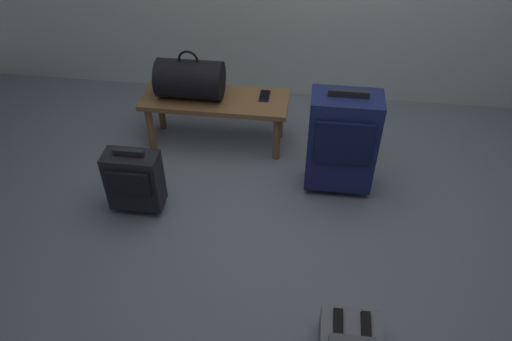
% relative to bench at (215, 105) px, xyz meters
% --- Properties ---
extents(ground_plane, '(6.60, 6.60, 0.00)m').
position_rel_bench_xyz_m(ground_plane, '(0.56, -0.81, -0.32)').
color(ground_plane, slate).
extents(bench, '(1.00, 0.36, 0.38)m').
position_rel_bench_xyz_m(bench, '(0.00, 0.00, 0.00)').
color(bench, olive).
rests_on(bench, ground).
extents(duffel_bag_black, '(0.44, 0.26, 0.34)m').
position_rel_bench_xyz_m(duffel_bag_black, '(-0.16, 0.00, 0.19)').
color(duffel_bag_black, black).
rests_on(duffel_bag_black, bench).
extents(cell_phone, '(0.07, 0.14, 0.01)m').
position_rel_bench_xyz_m(cell_phone, '(0.33, 0.06, 0.06)').
color(cell_phone, '#191E4C').
rests_on(cell_phone, bench).
extents(suitcase_upright_navy, '(0.41, 0.26, 0.72)m').
position_rel_bench_xyz_m(suitcase_upright_navy, '(0.86, -0.38, 0.05)').
color(suitcase_upright_navy, navy).
rests_on(suitcase_upright_navy, ground).
extents(suitcase_small_charcoal, '(0.32, 0.18, 0.46)m').
position_rel_bench_xyz_m(suitcase_small_charcoal, '(-0.35, -0.74, -0.08)').
color(suitcase_small_charcoal, black).
rests_on(suitcase_small_charcoal, ground).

